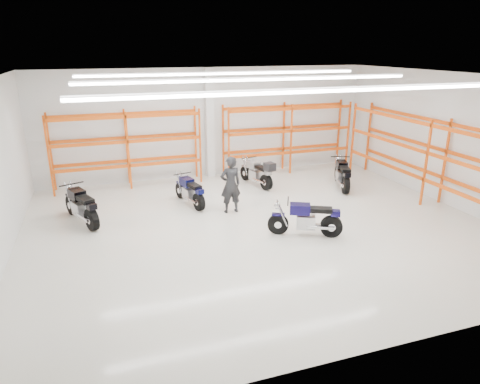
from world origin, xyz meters
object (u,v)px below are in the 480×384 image
object	(u,v)px
motorcycle_back_c	(258,173)
standing_man	(231,185)
motorcycle_back_b	(190,192)
structural_column	(210,124)
motorcycle_back_a	(82,207)
motorcycle_back_d	(342,175)
motorcycle_main	(308,220)

from	to	relation	value
motorcycle_back_c	standing_man	bearing A→B (deg)	-128.81
motorcycle_back_b	structural_column	size ratio (longest dim) A/B	0.45
motorcycle_back_a	motorcycle_back_c	xyz separation A→B (m)	(6.57, 1.76, 0.00)
motorcycle_back_a	standing_man	distance (m)	4.75
motorcycle_back_a	motorcycle_back_d	bearing A→B (deg)	3.14
motorcycle_main	standing_man	distance (m)	3.02
motorcycle_back_a	standing_man	xyz separation A→B (m)	(4.70, -0.57, 0.42)
motorcycle_main	standing_man	xyz separation A→B (m)	(-1.59, 2.53, 0.46)
motorcycle_back_d	structural_column	xyz separation A→B (m)	(-4.47, 3.24, 1.73)
motorcycle_back_a	motorcycle_back_d	size ratio (longest dim) A/B	1.02
motorcycle_back_c	motorcycle_back_b	bearing A→B (deg)	-157.80
motorcycle_back_a	motorcycle_back_c	size ratio (longest dim) A/B	1.02
motorcycle_back_a	structural_column	distance (m)	6.61
motorcycle_back_c	motorcycle_back_a	bearing A→B (deg)	-164.98
motorcycle_back_d	motorcycle_back_a	bearing A→B (deg)	-176.86
motorcycle_back_a	motorcycle_back_d	xyz separation A→B (m)	(9.62, 0.53, -0.02)
motorcycle_main	motorcycle_back_b	bearing A→B (deg)	126.83
motorcycle_back_b	motorcycle_back_d	xyz separation A→B (m)	(6.06, -0.01, 0.05)
motorcycle_back_b	structural_column	world-z (taller)	structural_column
motorcycle_back_c	structural_column	size ratio (longest dim) A/B	0.49
motorcycle_main	structural_column	distance (m)	7.18
motorcycle_main	standing_man	bearing A→B (deg)	122.14
motorcycle_back_a	structural_column	size ratio (longest dim) A/B	0.50
motorcycle_back_b	standing_man	bearing A→B (deg)	-44.27
motorcycle_back_c	motorcycle_back_d	world-z (taller)	motorcycle_back_c
motorcycle_main	motorcycle_back_d	size ratio (longest dim) A/B	0.93
standing_man	structural_column	bearing A→B (deg)	-98.15
motorcycle_back_b	structural_column	xyz separation A→B (m)	(1.59, 3.24, 1.77)
motorcycle_back_b	motorcycle_back_d	bearing A→B (deg)	-0.08
motorcycle_back_b	motorcycle_back_c	distance (m)	3.25
motorcycle_back_b	motorcycle_back_c	size ratio (longest dim) A/B	0.93
motorcycle_back_a	motorcycle_back_b	world-z (taller)	motorcycle_back_a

